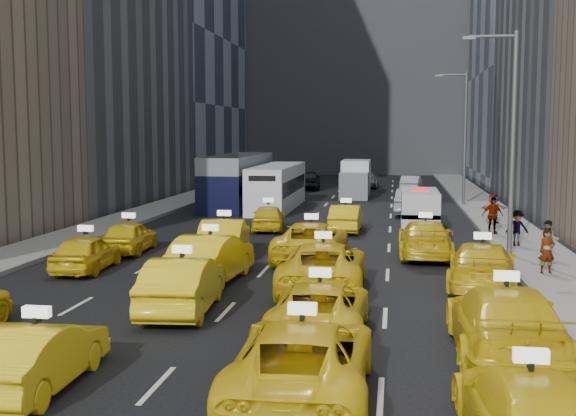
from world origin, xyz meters
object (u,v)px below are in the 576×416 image
at_px(taxi_1, 38,356).
at_px(taxi_3, 529,410).
at_px(double_decker, 238,181).
at_px(city_bus, 277,187).
at_px(box_truck, 355,179).
at_px(pedestrian_0, 547,251).
at_px(taxi_2, 302,359).
at_px(nypd_van, 420,210).

xyz_separation_m(taxi_1, taxi_3, (9.17, -1.53, 0.01)).
height_order(double_decker, city_bus, double_decker).
height_order(box_truck, pedestrian_0, box_truck).
bearing_deg(taxi_2, nypd_van, -97.83).
height_order(nypd_van, city_bus, city_bus).
distance_m(nypd_van, pedestrian_0, 13.02).
relative_size(nypd_van, pedestrian_0, 3.30).
height_order(taxi_1, taxi_2, taxi_2).
relative_size(box_truck, pedestrian_0, 4.10).
bearing_deg(taxi_1, box_truck, -96.44).
bearing_deg(box_truck, city_bus, -124.43).
relative_size(taxi_2, city_bus, 0.50).
bearing_deg(nypd_van, taxi_1, -113.39).
height_order(taxi_3, nypd_van, nypd_van).
distance_m(taxi_3, city_bus, 36.49).
bearing_deg(box_truck, taxi_2, -95.43).
xyz_separation_m(nypd_van, pedestrian_0, (4.00, -12.39, -0.04)).
relative_size(taxi_2, double_decker, 0.47).
relative_size(taxi_1, city_bus, 0.37).
relative_size(taxi_1, double_decker, 0.34).
height_order(taxi_2, box_truck, box_truck).
distance_m(box_truck, pedestrian_0, 30.90).
xyz_separation_m(double_decker, city_bus, (2.82, -0.82, -0.29)).
distance_m(nypd_van, double_decker, 14.94).
xyz_separation_m(taxi_2, double_decker, (-8.78, 34.22, 0.93)).
distance_m(taxi_1, double_decker, 34.62).
xyz_separation_m(taxi_1, nypd_van, (8.30, 25.26, 0.29)).
bearing_deg(taxi_3, box_truck, -87.47).
distance_m(nypd_van, city_bus, 12.25).
relative_size(taxi_2, nypd_van, 1.09).
xyz_separation_m(taxi_3, nypd_van, (-0.87, 26.80, 0.28)).
bearing_deg(city_bus, box_truck, 59.53).
height_order(nypd_van, box_truck, box_truck).
xyz_separation_m(taxi_3, double_decker, (-12.66, 35.95, 1.02)).
bearing_deg(taxi_3, double_decker, -74.78).
bearing_deg(double_decker, box_truck, 53.37).
distance_m(taxi_1, nypd_van, 26.59).
height_order(taxi_3, box_truck, box_truck).
bearing_deg(taxi_1, taxi_2, -178.89).
bearing_deg(nypd_van, double_decker, 136.93).
height_order(taxi_2, pedestrian_0, pedestrian_0).
distance_m(taxi_2, nypd_van, 25.24).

